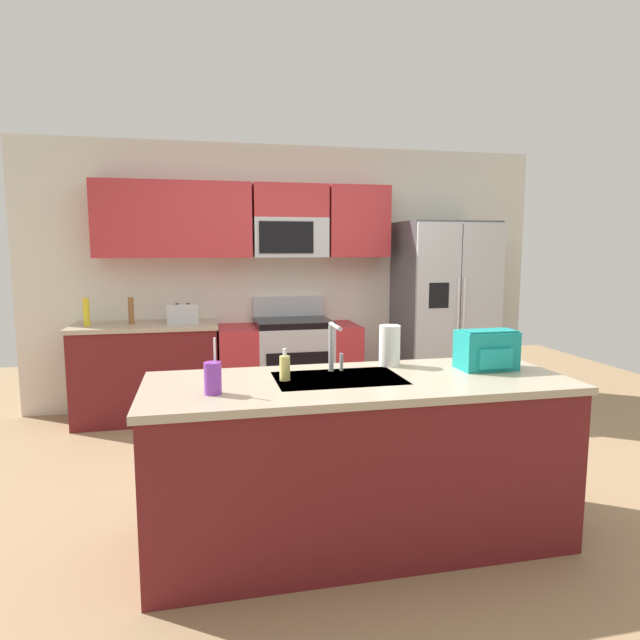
# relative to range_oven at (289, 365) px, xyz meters

# --- Properties ---
(ground_plane) EXTENTS (9.00, 9.00, 0.00)m
(ground_plane) POSITION_rel_range_oven_xyz_m (0.07, -1.80, -0.44)
(ground_plane) COLOR #997A56
(ground_plane) RESTS_ON ground
(kitchen_wall_unit) EXTENTS (5.20, 0.43, 2.60)m
(kitchen_wall_unit) POSITION_rel_range_oven_xyz_m (-0.07, 0.28, 1.03)
(kitchen_wall_unit) COLOR silver
(kitchen_wall_unit) RESTS_ON ground
(back_counter) EXTENTS (1.30, 0.63, 0.90)m
(back_counter) POSITION_rel_range_oven_xyz_m (-1.34, -0.00, 0.01)
(back_counter) COLOR maroon
(back_counter) RESTS_ON ground
(range_oven) EXTENTS (1.36, 0.61, 1.10)m
(range_oven) POSITION_rel_range_oven_xyz_m (0.00, 0.00, 0.00)
(range_oven) COLOR #B7BABF
(range_oven) RESTS_ON ground
(refrigerator) EXTENTS (0.90, 0.76, 1.85)m
(refrigerator) POSITION_rel_range_oven_xyz_m (1.58, -0.07, 0.48)
(refrigerator) COLOR #4C4F54
(refrigerator) RESTS_ON ground
(island_counter) EXTENTS (2.25, 0.85, 0.90)m
(island_counter) POSITION_rel_range_oven_xyz_m (-0.02, -2.48, 0.01)
(island_counter) COLOR maroon
(island_counter) RESTS_ON ground
(toaster) EXTENTS (0.28, 0.16, 0.18)m
(toaster) POSITION_rel_range_oven_xyz_m (-1.00, -0.05, 0.55)
(toaster) COLOR #B7BABF
(toaster) RESTS_ON back_counter
(pepper_mill) EXTENTS (0.05, 0.05, 0.24)m
(pepper_mill) POSITION_rel_range_oven_xyz_m (-1.46, -0.00, 0.58)
(pepper_mill) COLOR brown
(pepper_mill) RESTS_ON back_counter
(bottle_yellow) EXTENTS (0.06, 0.06, 0.25)m
(bottle_yellow) POSITION_rel_range_oven_xyz_m (-1.83, -0.06, 0.58)
(bottle_yellow) COLOR yellow
(bottle_yellow) RESTS_ON back_counter
(sink_faucet) EXTENTS (0.08, 0.21, 0.28)m
(sink_faucet) POSITION_rel_range_oven_xyz_m (-0.11, -2.29, 0.62)
(sink_faucet) COLOR #B7BABF
(sink_faucet) RESTS_ON island_counter
(drink_cup_purple) EXTENTS (0.08, 0.08, 0.27)m
(drink_cup_purple) POSITION_rel_range_oven_xyz_m (-0.79, -2.61, 0.54)
(drink_cup_purple) COLOR purple
(drink_cup_purple) RESTS_ON island_counter
(soap_dispenser) EXTENTS (0.06, 0.06, 0.17)m
(soap_dispenser) POSITION_rel_range_oven_xyz_m (-0.41, -2.42, 0.53)
(soap_dispenser) COLOR #D8CC66
(soap_dispenser) RESTS_ON island_counter
(paper_towel_roll) EXTENTS (0.12, 0.12, 0.24)m
(paper_towel_roll) POSITION_rel_range_oven_xyz_m (0.25, -2.19, 0.58)
(paper_towel_roll) COLOR white
(paper_towel_roll) RESTS_ON island_counter
(backpack) EXTENTS (0.32, 0.22, 0.23)m
(backpack) POSITION_rel_range_oven_xyz_m (0.77, -2.40, 0.57)
(backpack) COLOR teal
(backpack) RESTS_ON island_counter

